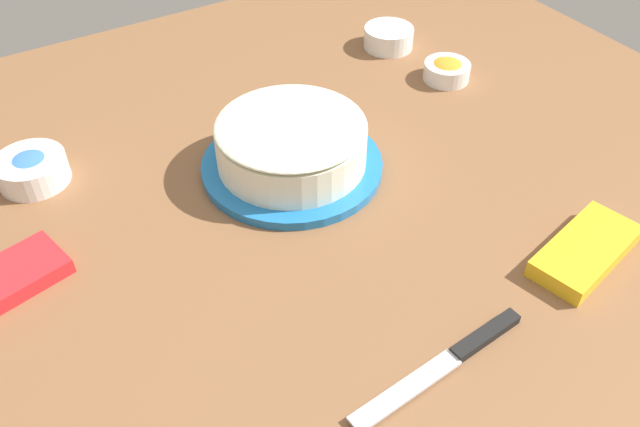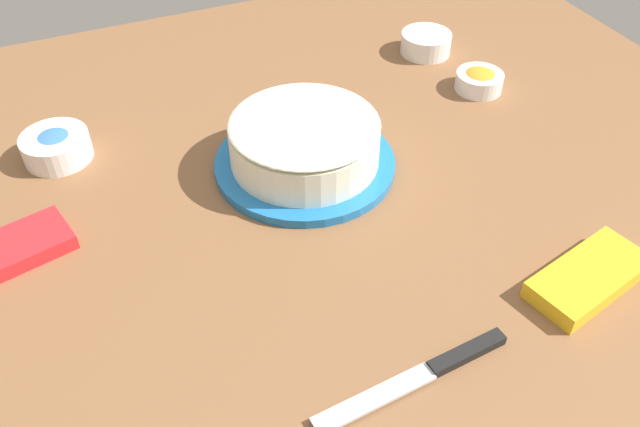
{
  "view_description": "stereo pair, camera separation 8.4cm",
  "coord_description": "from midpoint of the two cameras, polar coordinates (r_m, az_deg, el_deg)",
  "views": [
    {
      "loc": [
        0.31,
        0.46,
        0.6
      ],
      "look_at": [
        -0.02,
        -0.07,
        0.04
      ],
      "focal_mm": 37.25,
      "sensor_mm": 36.0,
      "label": 1
    },
    {
      "loc": [
        0.23,
        0.5,
        0.6
      ],
      "look_at": [
        -0.02,
        -0.07,
        0.04
      ],
      "focal_mm": 37.25,
      "sensor_mm": 36.0,
      "label": 2
    }
  ],
  "objects": [
    {
      "name": "spreading_knife",
      "position": [
        0.74,
        8.23,
        -12.25
      ],
      "size": [
        0.24,
        0.04,
        0.01
      ],
      "color": "silver",
      "rests_on": "ground_plane"
    },
    {
      "name": "frosted_cake",
      "position": [
        0.94,
        -5.04,
        5.68
      ],
      "size": [
        0.26,
        0.26,
        0.09
      ],
      "color": "#1E6BB2",
      "rests_on": "ground_plane"
    },
    {
      "name": "sprinkle_bowl_orange",
      "position": [
        1.18,
        8.81,
        12.02
      ],
      "size": [
        0.08,
        0.08,
        0.04
      ],
      "color": "white",
      "rests_on": "ground_plane"
    },
    {
      "name": "candy_box_upper",
      "position": [
        0.87,
        19.34,
        -3.18
      ],
      "size": [
        0.17,
        0.11,
        0.02
      ],
      "primitive_type": "cube",
      "rotation": [
        0.0,
        0.0,
        0.23
      ],
      "color": "yellow",
      "rests_on": "ground_plane"
    },
    {
      "name": "sprinkle_bowl_rainbow",
      "position": [
        1.27,
        3.97,
        14.84
      ],
      "size": [
        0.09,
        0.09,
        0.04
      ],
      "color": "white",
      "rests_on": "ground_plane"
    },
    {
      "name": "sprinkle_bowl_blue",
      "position": [
        1.03,
        -25.72,
        3.42
      ],
      "size": [
        0.1,
        0.1,
        0.04
      ],
      "color": "white",
      "rests_on": "ground_plane"
    },
    {
      "name": "ground_plane",
      "position": [
        0.81,
        -1.43,
        -5.39
      ],
      "size": [
        1.54,
        1.54,
        0.0
      ],
      "primitive_type": "plane",
      "color": "brown"
    },
    {
      "name": "candy_box_lower",
      "position": [
        0.9,
        -28.24,
        -5.41
      ],
      "size": [
        0.17,
        0.11,
        0.02
      ],
      "primitive_type": "cube",
      "rotation": [
        0.0,
        0.0,
        0.23
      ],
      "color": "red",
      "rests_on": "ground_plane"
    }
  ]
}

